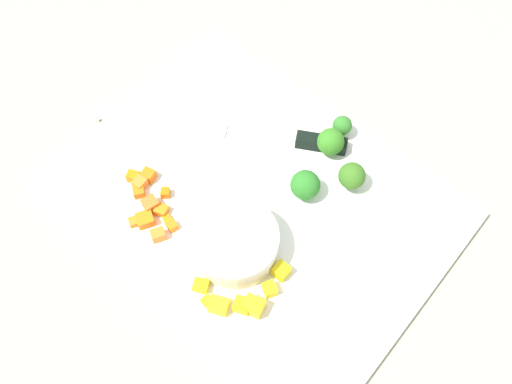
{
  "coord_description": "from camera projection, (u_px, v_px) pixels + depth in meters",
  "views": [
    {
      "loc": [
        -0.21,
        0.24,
        0.62
      ],
      "look_at": [
        0.0,
        0.0,
        0.02
      ],
      "focal_mm": 37.0,
      "sensor_mm": 36.0,
      "label": 1
    }
  ],
  "objects": [
    {
      "name": "pepper_dice_4",
      "position": [
        270.0,
        289.0,
        0.62
      ],
      "size": [
        0.02,
        0.02,
        0.02
      ],
      "primitive_type": "cube",
      "rotation": [
        0.0,
        0.0,
        1.09
      ],
      "color": "yellow",
      "rests_on": "cutting_board"
    },
    {
      "name": "carrot_dice_4",
      "position": [
        139.0,
        192.0,
        0.68
      ],
      "size": [
        0.02,
        0.02,
        0.01
      ],
      "primitive_type": "cube",
      "rotation": [
        0.0,
        0.0,
        2.53
      ],
      "color": "orange",
      "rests_on": "cutting_board"
    },
    {
      "name": "carrot_dice_5",
      "position": [
        149.0,
        175.0,
        0.69
      ],
      "size": [
        0.02,
        0.02,
        0.02
      ],
      "primitive_type": "cube",
      "rotation": [
        0.0,
        0.0,
        0.23
      ],
      "color": "orange",
      "rests_on": "cutting_board"
    },
    {
      "name": "pepper_dice_0",
      "position": [
        242.0,
        305.0,
        0.61
      ],
      "size": [
        0.02,
        0.02,
        0.02
      ],
      "primitive_type": "cube",
      "rotation": [
        0.0,
        0.0,
        1.95
      ],
      "color": "yellow",
      "rests_on": "cutting_board"
    },
    {
      "name": "carrot_dice_8",
      "position": [
        145.0,
        220.0,
        0.66
      ],
      "size": [
        0.03,
        0.03,
        0.01
      ],
      "primitive_type": "cube",
      "rotation": [
        0.0,
        0.0,
        1.06
      ],
      "color": "orange",
      "rests_on": "cutting_board"
    },
    {
      "name": "pepper_dice_3",
      "position": [
        219.0,
        306.0,
        0.61
      ],
      "size": [
        0.03,
        0.03,
        0.01
      ],
      "primitive_type": "cube",
      "rotation": [
        0.0,
        0.0,
        1.99
      ],
      "color": "yellow",
      "rests_on": "cutting_board"
    },
    {
      "name": "carrot_dice_3",
      "position": [
        134.0,
        222.0,
        0.66
      ],
      "size": [
        0.02,
        0.02,
        0.01
      ],
      "primitive_type": "cube",
      "rotation": [
        0.0,
        0.0,
        1.09
      ],
      "color": "orange",
      "rests_on": "cutting_board"
    },
    {
      "name": "chef_knife",
      "position": [
        261.0,
        134.0,
        0.72
      ],
      "size": [
        0.32,
        0.2,
        0.02
      ],
      "rotation": [
        0.0,
        0.0,
        0.52
      ],
      "color": "silver",
      "rests_on": "cutting_board"
    },
    {
      "name": "carrot_dice_2",
      "position": [
        162.0,
        210.0,
        0.67
      ],
      "size": [
        0.02,
        0.02,
        0.01
      ],
      "primitive_type": "cube",
      "rotation": [
        0.0,
        0.0,
        0.33
      ],
      "color": "orange",
      "rests_on": "cutting_board"
    },
    {
      "name": "cutting_board",
      "position": [
        256.0,
        198.0,
        0.69
      ],
      "size": [
        0.48,
        0.36,
        0.01
      ],
      "primitive_type": "cube",
      "color": "white",
      "rests_on": "ground_plane"
    },
    {
      "name": "carrot_dice_1",
      "position": [
        140.0,
        183.0,
        0.69
      ],
      "size": [
        0.02,
        0.02,
        0.01
      ],
      "primitive_type": "cube",
      "rotation": [
        0.0,
        0.0,
        1.69
      ],
      "color": "orange",
      "rests_on": "cutting_board"
    },
    {
      "name": "carrot_dice_0",
      "position": [
        151.0,
        204.0,
        0.67
      ],
      "size": [
        0.02,
        0.02,
        0.02
      ],
      "primitive_type": "cube",
      "rotation": [
        0.0,
        0.0,
        2.91
      ],
      "color": "orange",
      "rests_on": "cutting_board"
    },
    {
      "name": "carrot_dice_10",
      "position": [
        165.0,
        193.0,
        0.68
      ],
      "size": [
        0.02,
        0.02,
        0.01
      ],
      "primitive_type": "cube",
      "rotation": [
        0.0,
        0.0,
        2.27
      ],
      "color": "orange",
      "rests_on": "cutting_board"
    },
    {
      "name": "pepper_dice_2",
      "position": [
        281.0,
        271.0,
        0.63
      ],
      "size": [
        0.02,
        0.02,
        0.02
      ],
      "primitive_type": "cube",
      "rotation": [
        0.0,
        0.0,
        3.13
      ],
      "color": "yellow",
      "rests_on": "cutting_board"
    },
    {
      "name": "carrot_dice_7",
      "position": [
        167.0,
        220.0,
        0.66
      ],
      "size": [
        0.01,
        0.01,
        0.01
      ],
      "primitive_type": "cube",
      "rotation": [
        0.0,
        0.0,
        2.75
      ],
      "color": "orange",
      "rests_on": "cutting_board"
    },
    {
      "name": "prep_bowl",
      "position": [
        235.0,
        243.0,
        0.63
      ],
      "size": [
        0.11,
        0.11,
        0.04
      ],
      "primitive_type": "cylinder",
      "color": "white",
      "rests_on": "cutting_board"
    },
    {
      "name": "pepper_dice_1",
      "position": [
        254.0,
        306.0,
        0.6
      ],
      "size": [
        0.03,
        0.02,
        0.02
      ],
      "primitive_type": "cube",
      "rotation": [
        0.0,
        0.0,
        0.25
      ],
      "color": "yellow",
      "rests_on": "cutting_board"
    },
    {
      "name": "pepper_dice_6",
      "position": [
        201.0,
        286.0,
        0.62
      ],
      "size": [
        0.02,
        0.02,
        0.01
      ],
      "primitive_type": "cube",
      "rotation": [
        0.0,
        0.0,
        0.5
      ],
      "color": "yellow",
      "rests_on": "cutting_board"
    },
    {
      "name": "broccoli_floret_0",
      "position": [
        331.0,
        142.0,
        0.7
      ],
      "size": [
        0.04,
        0.04,
        0.04
      ],
      "color": "#84B25D",
      "rests_on": "cutting_board"
    },
    {
      "name": "carrot_dice_9",
      "position": [
        172.0,
        226.0,
        0.66
      ],
      "size": [
        0.01,
        0.01,
        0.01
      ],
      "primitive_type": "cube",
      "rotation": [
        0.0,
        0.0,
        2.97
      ],
      "color": "orange",
      "rests_on": "cutting_board"
    },
    {
      "name": "pepper_dice_5",
      "position": [
        208.0,
        302.0,
        0.61
      ],
      "size": [
        0.01,
        0.01,
        0.01
      ],
      "primitive_type": "cube",
      "rotation": [
        0.0,
        0.0,
        1.48
      ],
      "color": "yellow",
      "rests_on": "cutting_board"
    },
    {
      "name": "carrot_dice_6",
      "position": [
        158.0,
        235.0,
        0.65
      ],
      "size": [
        0.02,
        0.02,
        0.02
      ],
      "primitive_type": "cube",
      "rotation": [
        0.0,
        0.0,
        2.66
      ],
      "color": "orange",
      "rests_on": "cutting_board"
    },
    {
      "name": "carrot_dice_11",
      "position": [
        134.0,
        177.0,
        0.69
      ],
      "size": [
        0.02,
        0.02,
        0.01
      ],
      "primitive_type": "cube",
      "rotation": [
        0.0,
        0.0,
        0.43
      ],
      "color": "orange",
      "rests_on": "cutting_board"
    },
    {
      "name": "broccoli_floret_1",
      "position": [
        305.0,
        185.0,
        0.67
      ],
      "size": [
        0.04,
        0.04,
        0.04
      ],
      "color": "#94C05C",
      "rests_on": "cutting_board"
    },
    {
      "name": "broccoli_floret_2",
      "position": [
        352.0,
        176.0,
        0.67
      ],
      "size": [
        0.04,
        0.04,
        0.04
      ],
      "color": "#8AB461",
      "rests_on": "cutting_board"
    },
    {
      "name": "broccoli_floret_3",
      "position": [
        342.0,
        126.0,
        0.71
      ],
      "size": [
        0.03,
        0.03,
        0.03
      ],
      "color": "#81B964",
      "rests_on": "cutting_board"
    },
    {
      "name": "ground_plane",
      "position": [
        256.0,
        200.0,
        0.7
      ],
      "size": [
        4.0,
        4.0,
        0.0
      ],
      "primitive_type": "plane",
      "color": "#A19A87"
    }
  ]
}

